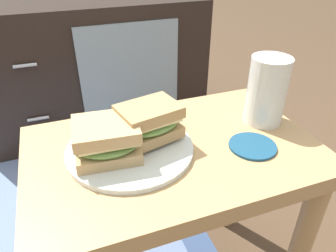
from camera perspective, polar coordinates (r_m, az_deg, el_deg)
side_table at (r=0.67m, az=0.88°, el=-10.09°), size 0.56×0.36×0.46m
tv_cabinet at (r=1.52m, az=-13.29°, el=10.61°), size 0.96×0.46×0.58m
area_rug at (r=1.19m, az=-21.33°, el=-14.11°), size 0.95×0.87×0.01m
plate at (r=0.61m, az=-6.86°, el=-4.09°), size 0.24×0.24×0.01m
sandwich_front at (r=0.57m, az=-10.99°, el=-2.42°), size 0.13×0.12×0.07m
sandwich_back at (r=0.60m, az=-3.42°, el=0.78°), size 0.14×0.12×0.07m
beer_glass at (r=0.70m, az=17.36°, el=5.97°), size 0.08×0.08×0.14m
coaster at (r=0.63m, az=15.00°, el=-3.50°), size 0.09×0.09×0.01m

